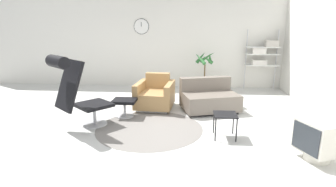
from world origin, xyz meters
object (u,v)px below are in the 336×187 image
(armchair_red, at_px, (155,96))
(shelf_unit, at_px, (263,53))
(side_table, at_px, (225,117))
(potted_plant, at_px, (205,71))
(lounge_chair, at_px, (75,87))
(couch_low, at_px, (209,99))
(ottoman, at_px, (125,104))
(crt_television, at_px, (319,139))

(armchair_red, xyz_separation_m, shelf_unit, (2.80, 1.99, 0.77))
(side_table, xyz_separation_m, potted_plant, (-0.17, 3.26, 0.21))
(side_table, height_order, potted_plant, potted_plant)
(lounge_chair, height_order, couch_low, lounge_chair)
(side_table, distance_m, shelf_unit, 3.88)
(ottoman, distance_m, crt_television, 3.42)
(ottoman, height_order, crt_television, crt_television)
(ottoman, bearing_deg, side_table, -25.37)
(armchair_red, distance_m, potted_plant, 2.10)
(ottoman, relative_size, couch_low, 0.35)
(lounge_chair, xyz_separation_m, side_table, (2.53, -0.14, -0.41))
(couch_low, relative_size, crt_television, 2.11)
(potted_plant, bearing_deg, shelf_unit, 9.68)
(couch_low, height_order, crt_television, couch_low)
(lounge_chair, bearing_deg, side_table, 37.65)
(ottoman, bearing_deg, crt_television, -27.10)
(side_table, xyz_separation_m, shelf_unit, (1.46, 3.53, 0.69))
(crt_television, bearing_deg, armchair_red, 27.11)
(couch_low, bearing_deg, shelf_unit, -144.51)
(armchair_red, relative_size, couch_low, 0.71)
(shelf_unit, bearing_deg, lounge_chair, -139.61)
(couch_low, height_order, potted_plant, potted_plant)
(lounge_chair, relative_size, potted_plant, 1.18)
(armchair_red, height_order, side_table, armchair_red)
(ottoman, xyz_separation_m, armchair_red, (0.54, 0.65, 0.02))
(side_table, bearing_deg, shelf_unit, 67.58)
(armchair_red, xyz_separation_m, side_table, (1.34, -1.54, 0.08))
(potted_plant, bearing_deg, crt_television, -71.27)
(lounge_chair, relative_size, crt_television, 2.10)
(side_table, relative_size, crt_television, 0.64)
(potted_plant, bearing_deg, armchair_red, -124.32)
(potted_plant, height_order, shelf_unit, shelf_unit)
(lounge_chair, xyz_separation_m, shelf_unit, (3.99, 3.39, 0.28))
(shelf_unit, bearing_deg, armchair_red, -144.54)
(side_table, distance_m, potted_plant, 3.27)
(lounge_chair, bearing_deg, crt_television, 28.53)
(shelf_unit, bearing_deg, side_table, -112.42)
(armchair_red, xyz_separation_m, potted_plant, (1.17, 1.72, 0.29))
(couch_low, relative_size, side_table, 3.30)
(armchair_red, height_order, couch_low, armchair_red)
(shelf_unit, bearing_deg, ottoman, -141.66)
(armchair_red, bearing_deg, shelf_unit, -140.02)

